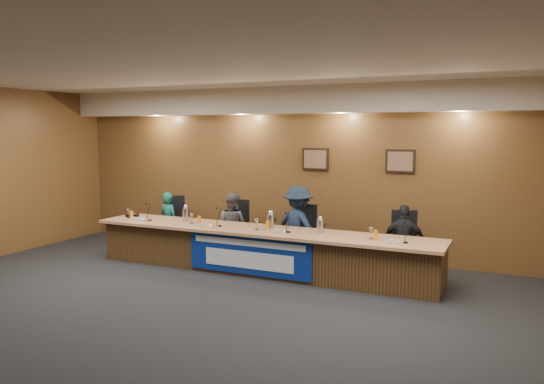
% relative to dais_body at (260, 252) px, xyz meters
% --- Properties ---
extents(floor, '(10.00, 10.00, 0.00)m').
position_rel_dais_body_xyz_m(floor, '(0.00, -2.40, -0.35)').
color(floor, black).
rests_on(floor, ground).
extents(ceiling, '(10.00, 8.00, 0.04)m').
position_rel_dais_body_xyz_m(ceiling, '(0.00, -2.40, 2.85)').
color(ceiling, silver).
rests_on(ceiling, wall_back).
extents(wall_back, '(10.00, 0.04, 3.20)m').
position_rel_dais_body_xyz_m(wall_back, '(0.00, 1.60, 1.25)').
color(wall_back, brown).
rests_on(wall_back, floor).
extents(soffit, '(10.00, 0.50, 0.50)m').
position_rel_dais_body_xyz_m(soffit, '(0.00, 1.35, 2.60)').
color(soffit, beige).
rests_on(soffit, wall_back).
extents(dais_body, '(6.00, 0.80, 0.70)m').
position_rel_dais_body_xyz_m(dais_body, '(0.00, 0.00, 0.00)').
color(dais_body, '#482F17').
rests_on(dais_body, floor).
extents(dais_top, '(6.10, 0.95, 0.05)m').
position_rel_dais_body_xyz_m(dais_top, '(0.00, -0.05, 0.38)').
color(dais_top, '#AF7B54').
rests_on(dais_top, dais_body).
extents(banner, '(2.20, 0.02, 0.65)m').
position_rel_dais_body_xyz_m(banner, '(0.00, -0.41, 0.03)').
color(banner, navy).
rests_on(banner, dais_body).
extents(banner_text_upper, '(2.00, 0.01, 0.10)m').
position_rel_dais_body_xyz_m(banner_text_upper, '(0.00, -0.43, 0.23)').
color(banner_text_upper, silver).
rests_on(banner_text_upper, banner).
extents(banner_text_lower, '(1.60, 0.01, 0.28)m').
position_rel_dais_body_xyz_m(banner_text_lower, '(0.00, -0.43, -0.05)').
color(banner_text_lower, silver).
rests_on(banner_text_lower, banner).
extents(wall_photo_left, '(0.52, 0.04, 0.42)m').
position_rel_dais_body_xyz_m(wall_photo_left, '(0.40, 1.57, 1.50)').
color(wall_photo_left, black).
rests_on(wall_photo_left, wall_back).
extents(wall_photo_right, '(0.52, 0.04, 0.42)m').
position_rel_dais_body_xyz_m(wall_photo_right, '(2.00, 1.57, 1.50)').
color(wall_photo_right, black).
rests_on(wall_photo_right, wall_back).
extents(panelist_a, '(0.48, 0.36, 1.18)m').
position_rel_dais_body_xyz_m(panelist_a, '(-2.34, 0.65, 0.24)').
color(panelist_a, '#135449').
rests_on(panelist_a, floor).
extents(panelist_b, '(0.64, 0.52, 1.23)m').
position_rel_dais_body_xyz_m(panelist_b, '(-0.90, 0.65, 0.26)').
color(panelist_b, '#4F4F54').
rests_on(panelist_b, floor).
extents(panelist_c, '(1.04, 0.79, 1.42)m').
position_rel_dais_body_xyz_m(panelist_c, '(0.43, 0.65, 0.36)').
color(panelist_c, '#132038').
rests_on(panelist_c, floor).
extents(panelist_d, '(0.73, 0.36, 1.20)m').
position_rel_dais_body_xyz_m(panelist_d, '(2.28, 0.65, 0.25)').
color(panelist_d, black).
rests_on(panelist_d, floor).
extents(office_chair_a, '(0.62, 0.62, 0.08)m').
position_rel_dais_body_xyz_m(office_chair_a, '(-2.34, 0.75, 0.13)').
color(office_chair_a, black).
rests_on(office_chair_a, floor).
extents(office_chair_b, '(0.55, 0.55, 0.08)m').
position_rel_dais_body_xyz_m(office_chair_b, '(-0.90, 0.75, 0.13)').
color(office_chair_b, black).
rests_on(office_chair_b, floor).
extents(office_chair_c, '(0.54, 0.54, 0.08)m').
position_rel_dais_body_xyz_m(office_chair_c, '(0.43, 0.75, 0.13)').
color(office_chair_c, black).
rests_on(office_chair_c, floor).
extents(office_chair_d, '(0.60, 0.60, 0.08)m').
position_rel_dais_body_xyz_m(office_chair_d, '(2.28, 0.75, 0.13)').
color(office_chair_d, black).
rests_on(office_chair_d, floor).
extents(nameplate_a, '(0.24, 0.08, 0.10)m').
position_rel_dais_body_xyz_m(nameplate_a, '(-2.36, -0.29, 0.45)').
color(nameplate_a, white).
rests_on(nameplate_a, dais_top).
extents(microphone_a, '(0.07, 0.07, 0.02)m').
position_rel_dais_body_xyz_m(microphone_a, '(-2.17, -0.17, 0.41)').
color(microphone_a, black).
rests_on(microphone_a, dais_top).
extents(juice_glass_a, '(0.06, 0.06, 0.15)m').
position_rel_dais_body_xyz_m(juice_glass_a, '(-2.61, -0.14, 0.47)').
color(juice_glass_a, orange).
rests_on(juice_glass_a, dais_top).
extents(water_glass_a, '(0.08, 0.08, 0.18)m').
position_rel_dais_body_xyz_m(water_glass_a, '(-2.72, -0.09, 0.49)').
color(water_glass_a, silver).
rests_on(water_glass_a, dais_top).
extents(nameplate_b, '(0.24, 0.08, 0.10)m').
position_rel_dais_body_xyz_m(nameplate_b, '(-0.91, -0.33, 0.45)').
color(nameplate_b, white).
rests_on(nameplate_b, dais_top).
extents(microphone_b, '(0.07, 0.07, 0.02)m').
position_rel_dais_body_xyz_m(microphone_b, '(-0.71, -0.12, 0.41)').
color(microphone_b, black).
rests_on(microphone_b, dais_top).
extents(juice_glass_b, '(0.06, 0.06, 0.15)m').
position_rel_dais_body_xyz_m(juice_glass_b, '(-1.15, -0.10, 0.47)').
color(juice_glass_b, orange).
rests_on(juice_glass_b, dais_top).
extents(water_glass_b, '(0.08, 0.08, 0.18)m').
position_rel_dais_body_xyz_m(water_glass_b, '(-1.31, -0.09, 0.49)').
color(water_glass_b, silver).
rests_on(water_glass_b, dais_top).
extents(nameplate_c, '(0.24, 0.08, 0.10)m').
position_rel_dais_body_xyz_m(nameplate_c, '(0.45, -0.27, 0.45)').
color(nameplate_c, white).
rests_on(nameplate_c, dais_top).
extents(microphone_c, '(0.07, 0.07, 0.02)m').
position_rel_dais_body_xyz_m(microphone_c, '(0.57, -0.13, 0.41)').
color(microphone_c, black).
rests_on(microphone_c, dais_top).
extents(juice_glass_c, '(0.06, 0.06, 0.15)m').
position_rel_dais_body_xyz_m(juice_glass_c, '(0.18, -0.08, 0.47)').
color(juice_glass_c, orange).
rests_on(juice_glass_c, dais_top).
extents(water_glass_c, '(0.08, 0.08, 0.18)m').
position_rel_dais_body_xyz_m(water_glass_c, '(-0.00, -0.11, 0.49)').
color(water_glass_c, silver).
rests_on(water_glass_c, dais_top).
extents(nameplate_d, '(0.24, 0.08, 0.10)m').
position_rel_dais_body_xyz_m(nameplate_d, '(2.28, -0.30, 0.45)').
color(nameplate_d, white).
rests_on(nameplate_d, dais_top).
extents(microphone_d, '(0.07, 0.07, 0.02)m').
position_rel_dais_body_xyz_m(microphone_d, '(2.46, -0.14, 0.41)').
color(microphone_d, black).
rests_on(microphone_d, dais_top).
extents(juice_glass_d, '(0.06, 0.06, 0.15)m').
position_rel_dais_body_xyz_m(juice_glass_d, '(2.00, -0.09, 0.47)').
color(juice_glass_d, orange).
rests_on(juice_glass_d, dais_top).
extents(water_glass_d, '(0.08, 0.08, 0.18)m').
position_rel_dais_body_xyz_m(water_glass_d, '(1.92, -0.06, 0.49)').
color(water_glass_d, silver).
rests_on(water_glass_d, dais_top).
extents(carafe_left, '(0.12, 0.12, 0.25)m').
position_rel_dais_body_xyz_m(carafe_left, '(-1.51, 0.03, 0.53)').
color(carafe_left, silver).
rests_on(carafe_left, dais_top).
extents(carafe_mid, '(0.13, 0.13, 0.25)m').
position_rel_dais_body_xyz_m(carafe_mid, '(0.19, 0.02, 0.53)').
color(carafe_mid, silver).
rests_on(carafe_mid, dais_top).
extents(carafe_right, '(0.12, 0.12, 0.22)m').
position_rel_dais_body_xyz_m(carafe_right, '(1.06, 0.05, 0.51)').
color(carafe_right, silver).
rests_on(carafe_right, dais_top).
extents(speakerphone, '(0.32, 0.32, 0.05)m').
position_rel_dais_body_xyz_m(speakerphone, '(-2.71, 0.04, 0.43)').
color(speakerphone, black).
rests_on(speakerphone, dais_top).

